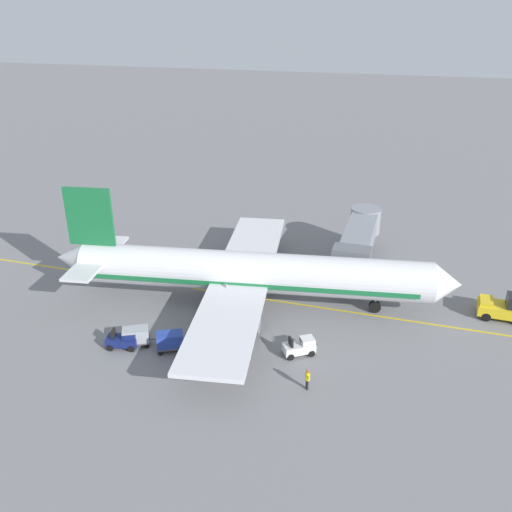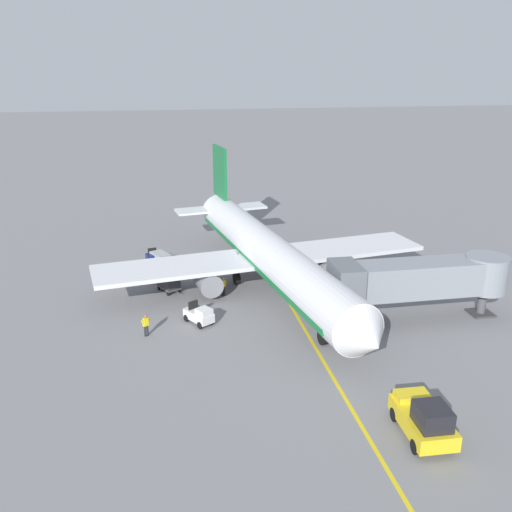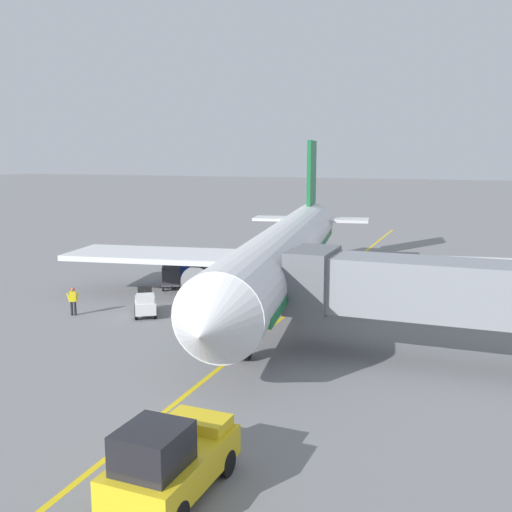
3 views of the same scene
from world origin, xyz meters
The scene contains 12 objects.
ground_plane centered at (0.00, 0.00, 0.00)m, with size 400.00×400.00×0.00m, color slate.
gate_lead_in_line centered at (0.00, 0.00, 0.00)m, with size 0.24×80.00×0.01m, color gold.
parked_airliner centered at (1.16, 0.45, 3.19)m, with size 30.45×37.26×10.63m.
jet_bridge centered at (-9.15, 9.08, 3.46)m, with size 14.22×3.50×4.98m.
pushback_tractor centered at (-2.92, 22.97, 1.10)m, with size 2.34×4.47×2.40m.
baggage_tug_lead centered at (11.03, -7.15, 0.71)m, with size 1.76×2.70×1.62m.
baggage_tug_trailing centered at (7.75, 6.75, 0.71)m, with size 2.36×2.75×1.62m.
baggage_cart_front centered at (9.87, -0.23, 0.95)m, with size 2.17×2.89×1.58m.
baggage_cart_second_in_train centered at (10.28, -3.36, 0.95)m, with size 2.17×2.89×1.58m.
baggage_cart_third_in_train centered at (10.45, -6.32, 0.95)m, with size 2.17×2.89×1.58m.
ground_crew_wing_walker centered at (5.27, 1.63, 0.95)m, with size 0.68×0.43×1.69m.
ground_crew_loader centered at (11.81, 8.20, 0.95)m, with size 0.67×0.44×1.69m.
Camera 2 is at (10.60, 46.80, 19.25)m, focal length 39.78 mm.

